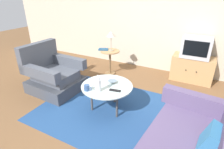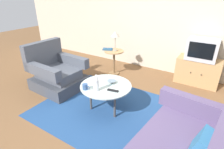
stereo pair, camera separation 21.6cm
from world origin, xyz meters
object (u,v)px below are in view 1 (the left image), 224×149
object	(u,v)px
armchair	(53,76)
bowl	(112,82)
television	(196,47)
mug	(87,88)
tv_stand	(192,68)
tv_remote_silver	(94,85)
tv_remote_dark	(115,90)
side_table	(110,57)
table_lamp	(111,35)
vase	(98,83)
coffee_table	(107,87)
book	(103,49)

from	to	relation	value
armchair	bowl	distance (m)	1.36
television	mug	size ratio (longest dim) A/B	4.42
armchair	bowl	world-z (taller)	armchair
bowl	tv_stand	bearing A→B (deg)	58.23
armchair	tv_remote_silver	distance (m)	1.15
bowl	tv_remote_dark	distance (m)	0.26
television	tv_remote_silver	size ratio (longest dim) A/B	3.16
side_table	tv_stand	bearing A→B (deg)	17.39
television	table_lamp	size ratio (longest dim) A/B	1.27
television	tv_remote_dark	xyz separation A→B (m)	(-0.94, -1.95, -0.30)
vase	bowl	bearing A→B (deg)	78.34
armchair	mug	bearing A→B (deg)	73.10
tv_remote_dark	bowl	bearing A→B (deg)	116.05
armchair	side_table	world-z (taller)	armchair
tv_stand	vase	xyz separation A→B (m)	(-1.16, -2.09, 0.32)
coffee_table	television	world-z (taller)	television
tv_remote_silver	mug	bearing A→B (deg)	79.26
armchair	coffee_table	world-z (taller)	armchair
tv_remote_silver	side_table	bearing A→B (deg)	-80.29
coffee_table	tv_remote_dark	distance (m)	0.22
vase	tv_remote_dark	world-z (taller)	vase
tv_stand	tv_remote_dark	xyz separation A→B (m)	(-0.94, -1.97, 0.20)
coffee_table	mug	bearing A→B (deg)	-124.86
side_table	table_lamp	xyz separation A→B (m)	(0.02, 0.01, 0.54)
coffee_table	tv_remote_silver	size ratio (longest dim) A/B	4.56
television	bowl	size ratio (longest dim) A/B	3.91
coffee_table	armchair	bearing A→B (deg)	175.33
armchair	tv_remote_silver	world-z (taller)	armchair
table_lamp	tv_remote_dark	distance (m)	1.71
tv_remote_dark	mug	bearing A→B (deg)	-165.65
table_lamp	bowl	distance (m)	1.46
side_table	tv_stand	world-z (taller)	side_table
vase	mug	world-z (taller)	vase
side_table	book	bearing A→B (deg)	-172.77
coffee_table	tv_stand	world-z (taller)	tv_stand
armchair	side_table	bearing A→B (deg)	153.96
side_table	television	distance (m)	1.90
side_table	mug	size ratio (longest dim) A/B	4.50
armchair	television	size ratio (longest dim) A/B	1.69
table_lamp	book	size ratio (longest dim) A/B	1.71
mug	bowl	xyz separation A→B (m)	(0.23, 0.39, -0.02)
coffee_table	vase	size ratio (longest dim) A/B	3.01
vase	armchair	bearing A→B (deg)	165.89
mug	side_table	bearing A→B (deg)	106.08
coffee_table	mug	xyz separation A→B (m)	(-0.20, -0.28, 0.08)
television	bowl	xyz separation A→B (m)	(-1.09, -1.74, -0.29)
table_lamp	mug	distance (m)	1.72
coffee_table	television	size ratio (longest dim) A/B	1.45
table_lamp	bowl	world-z (taller)	table_lamp
tv_remote_silver	tv_stand	bearing A→B (deg)	-132.24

